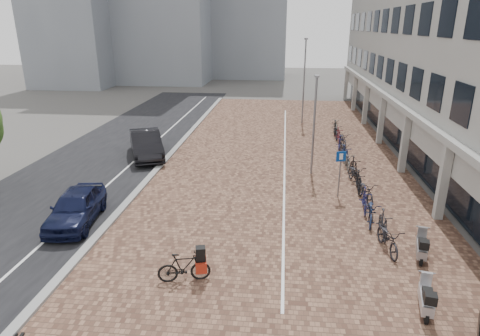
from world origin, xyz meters
name	(u,v)px	position (x,y,z in m)	size (l,w,h in m)	color
ground	(222,256)	(0.00, 0.00, 0.00)	(140.00, 140.00, 0.00)	#474442
plaza_brick	(281,157)	(2.00, 12.00, 0.01)	(14.50, 42.00, 0.04)	brown
street_asphalt	(114,152)	(-9.00, 12.00, 0.01)	(8.00, 50.00, 0.03)	black
curb	(172,153)	(-5.10, 12.00, 0.07)	(0.35, 42.00, 0.14)	gray
lane_line	(144,153)	(-7.00, 12.00, 0.02)	(0.12, 44.00, 0.00)	white
parking_line	(285,157)	(2.20, 12.00, 0.04)	(0.10, 30.00, 0.00)	white
office_building	(461,16)	(12.97, 16.00, 8.44)	(8.40, 40.00, 15.00)	#989894
car_navy	(76,207)	(-6.50, 2.00, 0.72)	(1.69, 4.21, 1.43)	black
car_dark	(146,144)	(-6.50, 11.20, 0.84)	(1.77, 5.07, 1.67)	black
hero_bike	(184,267)	(-1.00, -1.67, 0.54)	(1.79, 0.89, 1.22)	black
scooter_front	(422,246)	(7.09, 0.59, 0.51)	(0.47, 1.50, 1.03)	gray
scooter_back	(426,297)	(6.32, -2.41, 0.52)	(0.47, 1.50, 1.03)	#B4B4BA
parking_sign	(340,167)	(4.79, 5.91, 1.56)	(0.48, 0.19, 2.34)	slate
lamp_near	(314,127)	(3.69, 9.11, 2.71)	(0.12, 0.12, 5.41)	slate
lamp_far	(304,82)	(3.61, 21.74, 3.44)	(0.12, 0.12, 6.88)	gray
bike_row	(350,161)	(5.95, 10.20, 0.52)	(1.22, 20.42, 1.05)	black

